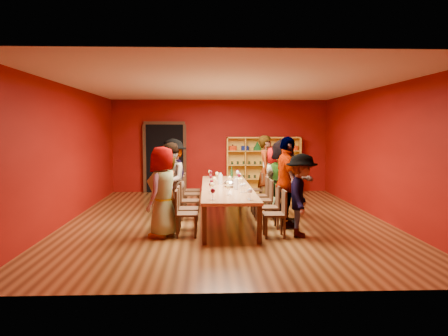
% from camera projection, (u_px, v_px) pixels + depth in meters
% --- Properties ---
extents(room_shell, '(7.10, 9.10, 3.04)m').
position_uv_depth(room_shell, '(226.00, 153.00, 9.79)').
color(room_shell, '#502F15').
rests_on(room_shell, ground).
extents(tasting_table, '(1.10, 4.50, 0.75)m').
position_uv_depth(tasting_table, '(226.00, 189.00, 9.86)').
color(tasting_table, '#A16E43').
rests_on(tasting_table, ground).
extents(doorway, '(1.40, 0.17, 2.30)m').
position_uv_depth(doorway, '(165.00, 158.00, 14.17)').
color(doorway, black).
rests_on(doorway, ground).
extents(shelving_unit, '(2.40, 0.40, 1.80)m').
position_uv_depth(shelving_unit, '(263.00, 162.00, 14.19)').
color(shelving_unit, gold).
rests_on(shelving_unit, ground).
extents(chair_person_left_0, '(0.42, 0.42, 0.89)m').
position_uv_depth(chair_person_left_0, '(182.00, 211.00, 8.29)').
color(chair_person_left_0, black).
rests_on(chair_person_left_0, ground).
extents(person_left_0, '(0.72, 0.95, 1.72)m').
position_uv_depth(person_left_0, '(163.00, 192.00, 8.24)').
color(person_left_0, '#4D4C52').
rests_on(person_left_0, ground).
extents(chair_person_left_1, '(0.42, 0.42, 0.89)m').
position_uv_depth(chair_person_left_1, '(184.00, 206.00, 8.84)').
color(chair_person_left_1, black).
rests_on(chair_person_left_1, ground).
extents(person_left_1, '(0.58, 0.66, 1.51)m').
position_uv_depth(person_left_1, '(167.00, 193.00, 8.81)').
color(person_left_1, '#15183B').
rests_on(person_left_1, ground).
extents(chair_person_left_2, '(0.42, 0.42, 0.89)m').
position_uv_depth(chair_person_left_2, '(186.00, 198.00, 9.82)').
color(chair_person_left_2, black).
rests_on(chair_person_left_2, ground).
extents(person_left_2, '(0.50, 0.87, 1.75)m').
position_uv_depth(person_left_2, '(170.00, 181.00, 9.78)').
color(person_left_2, '#547BAD').
rests_on(person_left_2, ground).
extents(chair_person_left_3, '(0.42, 0.42, 0.89)m').
position_uv_depth(chair_person_left_3, '(188.00, 192.00, 10.85)').
color(chair_person_left_3, black).
rests_on(chair_person_left_3, ground).
extents(person_left_3, '(0.85, 1.26, 1.81)m').
position_uv_depth(person_left_3, '(174.00, 175.00, 10.80)').
color(person_left_3, '#525257').
rests_on(person_left_3, ground).
extents(chair_person_left_4, '(0.42, 0.42, 0.89)m').
position_uv_depth(chair_person_left_4, '(189.00, 188.00, 11.54)').
color(chair_person_left_4, black).
rests_on(chair_person_left_4, ground).
extents(person_left_4, '(0.41, 0.89, 1.51)m').
position_uv_depth(person_left_4, '(174.00, 178.00, 11.51)').
color(person_left_4, '#CB8894').
rests_on(person_left_4, ground).
extents(chair_person_right_0, '(0.42, 0.42, 0.89)m').
position_uv_depth(chair_person_right_0, '(278.00, 211.00, 8.25)').
color(chair_person_right_0, black).
rests_on(chair_person_right_0, ground).
extents(person_right_0, '(0.66, 1.10, 1.59)m').
position_uv_depth(person_right_0, '(301.00, 195.00, 8.25)').
color(person_right_0, '#505055').
rests_on(person_right_0, ground).
extents(chair_person_right_1, '(0.42, 0.42, 0.89)m').
position_uv_depth(chair_person_right_1, '(272.00, 204.00, 9.00)').
color(chair_person_right_1, black).
rests_on(chair_person_right_1, ground).
extents(person_right_1, '(0.59, 1.15, 1.89)m').
position_uv_depth(person_right_1, '(287.00, 183.00, 8.98)').
color(person_right_1, '#515156').
rests_on(person_right_1, ground).
extents(chair_person_right_2, '(0.42, 0.42, 0.89)m').
position_uv_depth(chair_person_right_2, '(266.00, 197.00, 9.91)').
color(chair_person_right_2, black).
rests_on(chair_person_right_2, ground).
extents(person_right_2, '(1.12, 1.74, 1.82)m').
position_uv_depth(person_right_2, '(282.00, 179.00, 9.89)').
color(person_right_2, '#5A84BA').
rests_on(person_right_2, ground).
extents(chair_person_right_3, '(0.42, 0.42, 0.89)m').
position_uv_depth(chair_person_right_3, '(262.00, 193.00, 10.60)').
color(chair_person_right_3, black).
rests_on(chair_person_right_3, ground).
extents(person_right_3, '(0.66, 0.89, 1.62)m').
position_uv_depth(person_right_3, '(275.00, 180.00, 10.59)').
color(person_right_3, '#5B79BC').
rests_on(person_right_3, ground).
extents(chair_person_right_4, '(0.42, 0.42, 0.89)m').
position_uv_depth(chair_person_right_4, '(257.00, 187.00, 11.65)').
color(chair_person_right_4, black).
rests_on(chair_person_right_4, ground).
extents(person_right_4, '(0.68, 0.80, 1.88)m').
position_uv_depth(person_right_4, '(267.00, 171.00, 11.62)').
color(person_right_4, '#D38E98').
rests_on(person_right_4, ground).
extents(wine_glass_0, '(0.07, 0.07, 0.18)m').
position_uv_depth(wine_glass_0, '(211.00, 177.00, 10.57)').
color(wine_glass_0, white).
rests_on(wine_glass_0, tasting_table).
extents(wine_glass_1, '(0.09, 0.09, 0.22)m').
position_uv_depth(wine_glass_1, '(237.00, 172.00, 11.72)').
color(wine_glass_1, white).
rests_on(wine_glass_1, tasting_table).
extents(wine_glass_2, '(0.09, 0.09, 0.21)m').
position_uv_depth(wine_glass_2, '(213.00, 191.00, 7.98)').
color(wine_glass_2, white).
rests_on(wine_glass_2, tasting_table).
extents(wine_glass_3, '(0.08, 0.08, 0.20)m').
position_uv_depth(wine_glass_3, '(210.00, 172.00, 11.75)').
color(wine_glass_3, white).
rests_on(wine_glass_3, tasting_table).
extents(wine_glass_4, '(0.08, 0.08, 0.19)m').
position_uv_depth(wine_glass_4, '(241.00, 180.00, 9.99)').
color(wine_glass_4, white).
rests_on(wine_glass_4, tasting_table).
extents(wine_glass_5, '(0.09, 0.09, 0.22)m').
position_uv_depth(wine_glass_5, '(212.00, 185.00, 8.80)').
color(wine_glass_5, white).
rests_on(wine_glass_5, tasting_table).
extents(wine_glass_6, '(0.08, 0.08, 0.19)m').
position_uv_depth(wine_glass_6, '(249.00, 192.00, 8.06)').
color(wine_glass_6, white).
rests_on(wine_glass_6, tasting_table).
extents(wine_glass_7, '(0.09, 0.09, 0.21)m').
position_uv_depth(wine_glass_7, '(211.00, 172.00, 11.52)').
color(wine_glass_7, white).
rests_on(wine_glass_7, tasting_table).
extents(wine_glass_8, '(0.07, 0.07, 0.18)m').
position_uv_depth(wine_glass_8, '(212.00, 182.00, 9.67)').
color(wine_glass_8, white).
rests_on(wine_glass_8, tasting_table).
extents(wine_glass_9, '(0.08, 0.08, 0.20)m').
position_uv_depth(wine_glass_9, '(244.00, 185.00, 8.96)').
color(wine_glass_9, white).
rests_on(wine_glass_9, tasting_table).
extents(wine_glass_10, '(0.07, 0.07, 0.18)m').
position_uv_depth(wine_glass_10, '(241.00, 186.00, 8.92)').
color(wine_glass_10, white).
rests_on(wine_glass_10, tasting_table).
extents(wine_glass_11, '(0.09, 0.09, 0.22)m').
position_uv_depth(wine_glass_11, '(239.00, 175.00, 10.78)').
color(wine_glass_11, white).
rests_on(wine_glass_11, tasting_table).
extents(wine_glass_12, '(0.09, 0.09, 0.22)m').
position_uv_depth(wine_glass_12, '(215.00, 180.00, 9.87)').
color(wine_glass_12, white).
rests_on(wine_glass_12, tasting_table).
extents(wine_glass_13, '(0.09, 0.09, 0.22)m').
position_uv_depth(wine_glass_13, '(217.00, 174.00, 11.08)').
color(wine_glass_13, white).
rests_on(wine_glass_13, tasting_table).
extents(wine_glass_14, '(0.08, 0.08, 0.20)m').
position_uv_depth(wine_glass_14, '(213.00, 191.00, 8.04)').
color(wine_glass_14, white).
rests_on(wine_glass_14, tasting_table).
extents(wine_glass_15, '(0.08, 0.08, 0.21)m').
position_uv_depth(wine_glass_15, '(237.00, 173.00, 11.48)').
color(wine_glass_15, white).
rests_on(wine_glass_15, tasting_table).
extents(wine_glass_16, '(0.09, 0.09, 0.21)m').
position_uv_depth(wine_glass_16, '(238.00, 180.00, 9.73)').
color(wine_glass_16, white).
rests_on(wine_glass_16, tasting_table).
extents(wine_glass_17, '(0.08, 0.08, 0.21)m').
position_uv_depth(wine_glass_17, '(228.00, 187.00, 8.58)').
color(wine_glass_17, white).
rests_on(wine_glass_17, tasting_table).
extents(wine_glass_18, '(0.07, 0.07, 0.18)m').
position_uv_depth(wine_glass_18, '(211.00, 185.00, 9.08)').
color(wine_glass_18, white).
rests_on(wine_glass_18, tasting_table).
extents(wine_glass_19, '(0.07, 0.07, 0.18)m').
position_uv_depth(wine_glass_19, '(211.00, 177.00, 10.73)').
color(wine_glass_19, white).
rests_on(wine_glass_19, tasting_table).
extents(wine_glass_20, '(0.09, 0.09, 0.22)m').
position_uv_depth(wine_glass_20, '(239.00, 176.00, 10.69)').
color(wine_glass_20, white).
rests_on(wine_glass_20, tasting_table).
extents(wine_glass_21, '(0.08, 0.08, 0.21)m').
position_uv_depth(wine_glass_21, '(230.00, 178.00, 10.14)').
color(wine_glass_21, white).
rests_on(wine_glass_21, tasting_table).
extents(wine_glass_22, '(0.07, 0.07, 0.18)m').
position_uv_depth(wine_glass_22, '(228.00, 183.00, 9.40)').
color(wine_glass_22, white).
rests_on(wine_glass_22, tasting_table).
extents(wine_glass_23, '(0.09, 0.09, 0.22)m').
position_uv_depth(wine_glass_23, '(250.00, 192.00, 7.95)').
color(wine_glass_23, white).
rests_on(wine_glass_23, tasting_table).
extents(spittoon_bowl, '(0.30, 0.30, 0.17)m').
position_uv_depth(spittoon_bowl, '(230.00, 184.00, 9.79)').
color(spittoon_bowl, silver).
rests_on(spittoon_bowl, tasting_table).
extents(carafe_a, '(0.13, 0.13, 0.27)m').
position_uv_depth(carafe_a, '(220.00, 179.00, 10.24)').
color(carafe_a, white).
rests_on(carafe_a, tasting_table).
extents(carafe_b, '(0.13, 0.13, 0.27)m').
position_uv_depth(carafe_b, '(236.00, 184.00, 9.34)').
color(carafe_b, white).
rests_on(carafe_b, tasting_table).
extents(wine_bottle, '(0.08, 0.08, 0.29)m').
position_uv_depth(wine_bottle, '(232.00, 174.00, 11.67)').
color(wine_bottle, '#143819').
rests_on(wine_bottle, tasting_table).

